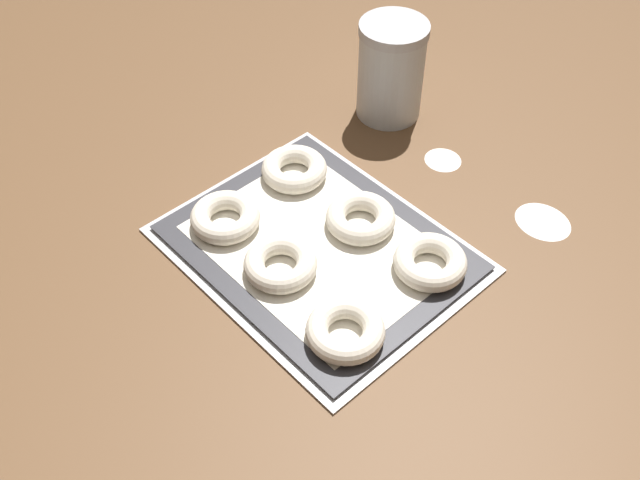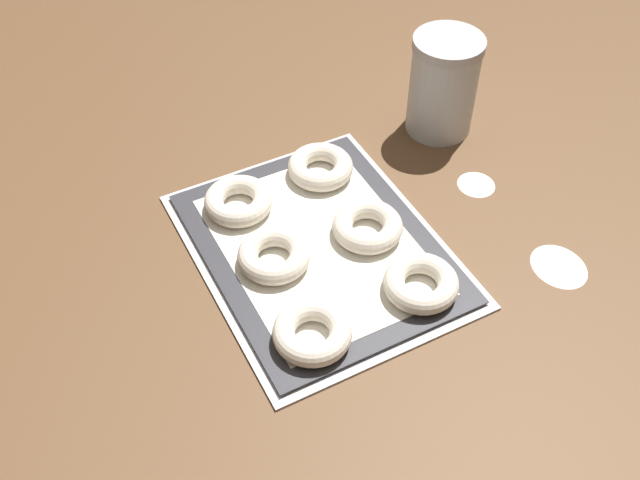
% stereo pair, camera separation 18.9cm
% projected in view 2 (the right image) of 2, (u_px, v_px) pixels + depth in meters
% --- Properties ---
extents(ground_plane, '(2.80, 2.80, 0.00)m').
position_uv_depth(ground_plane, '(311.00, 253.00, 1.07)').
color(ground_plane, brown).
extents(baking_tray, '(0.42, 0.33, 0.01)m').
position_uv_depth(baking_tray, '(320.00, 250.00, 1.07)').
color(baking_tray, silver).
rests_on(baking_tray, ground_plane).
extents(baking_mat, '(0.39, 0.31, 0.00)m').
position_uv_depth(baking_mat, '(320.00, 248.00, 1.06)').
color(baking_mat, '#333338').
rests_on(baking_mat, baking_tray).
extents(bagel_front_left, '(0.10, 0.10, 0.03)m').
position_uv_depth(bagel_front_left, '(238.00, 201.00, 1.11)').
color(bagel_front_left, silver).
rests_on(bagel_front_left, baking_mat).
extents(bagel_front_center, '(0.10, 0.10, 0.03)m').
position_uv_depth(bagel_front_center, '(275.00, 257.00, 1.03)').
color(bagel_front_center, silver).
rests_on(bagel_front_center, baking_mat).
extents(bagel_front_right, '(0.10, 0.10, 0.03)m').
position_uv_depth(bagel_front_right, '(312.00, 333.00, 0.94)').
color(bagel_front_right, silver).
rests_on(bagel_front_right, baking_mat).
extents(bagel_back_left, '(0.10, 0.10, 0.03)m').
position_uv_depth(bagel_back_left, '(320.00, 167.00, 1.16)').
color(bagel_back_left, silver).
rests_on(bagel_back_left, baking_mat).
extents(bagel_back_center, '(0.10, 0.10, 0.03)m').
position_uv_depth(bagel_back_center, '(367.00, 226.00, 1.07)').
color(bagel_back_center, silver).
rests_on(bagel_back_center, baking_mat).
extents(bagel_back_right, '(0.10, 0.10, 0.03)m').
position_uv_depth(bagel_back_right, '(421.00, 283.00, 1.00)').
color(bagel_back_right, silver).
rests_on(bagel_back_right, baking_mat).
extents(flour_canister, '(0.11, 0.11, 0.17)m').
position_uv_depth(flour_canister, '(443.00, 85.00, 1.21)').
color(flour_canister, silver).
rests_on(flour_canister, ground_plane).
extents(flour_patch_near, '(0.06, 0.06, 0.00)m').
position_uv_depth(flour_patch_near, '(476.00, 184.00, 1.17)').
color(flour_patch_near, white).
rests_on(flour_patch_near, ground_plane).
extents(flour_patch_far, '(0.09, 0.07, 0.00)m').
position_uv_depth(flour_patch_far, '(559.00, 266.00, 1.05)').
color(flour_patch_far, white).
rests_on(flour_patch_far, ground_plane).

